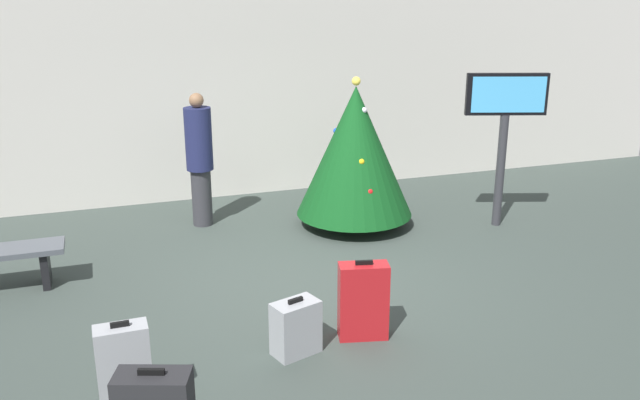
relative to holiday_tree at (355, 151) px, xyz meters
The scene contains 8 objects.
ground_plane 2.26m from the holiday_tree, 125.36° to the right, with size 16.00×16.00×0.00m, color #38423D.
back_wall 2.40m from the holiday_tree, 119.68° to the left, with size 16.00×0.20×3.20m, color beige.
holiday_tree is the anchor object (origin of this frame).
flight_info_kiosk 2.05m from the holiday_tree, 18.41° to the right, with size 1.06×0.40×2.11m.
traveller_0 2.12m from the holiday_tree, 160.46° to the left, with size 0.40×0.40×1.84m.
suitcase_1 3.59m from the holiday_tree, 120.19° to the right, with size 0.47×0.36×0.54m.
suitcase_2 4.77m from the holiday_tree, 133.58° to the right, with size 0.40×0.21×0.77m.
suitcase_3 3.21m from the holiday_tree, 110.09° to the right, with size 0.50×0.31×0.78m.
Camera 1 is at (-2.10, -6.47, 3.14)m, focal length 37.09 mm.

